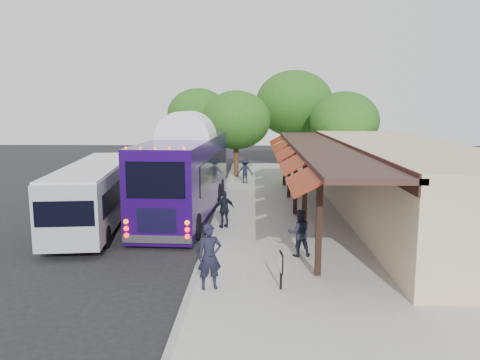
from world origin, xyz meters
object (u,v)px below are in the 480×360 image
(ped_a, at_px, (210,257))
(sign_board, at_px, (281,264))
(coach_bus, at_px, (187,170))
(ped_c, at_px, (224,209))
(ped_b, at_px, (299,233))
(city_bus, at_px, (96,191))
(ped_d, at_px, (245,171))

(ped_a, xyz_separation_m, sign_board, (2.01, -0.00, -0.20))
(ped_a, bearing_deg, coach_bus, 85.53)
(coach_bus, bearing_deg, sign_board, -65.67)
(ped_c, xyz_separation_m, sign_board, (2.01, -6.71, -0.06))
(ped_b, relative_size, sign_board, 1.52)
(ped_a, bearing_deg, ped_b, 30.93)
(ped_a, xyz_separation_m, ped_c, (0.00, 6.71, -0.14))
(coach_bus, distance_m, ped_a, 10.33)
(ped_b, xyz_separation_m, ped_c, (-2.80, 3.71, -0.03))
(coach_bus, xyz_separation_m, sign_board, (4.06, -10.07, -1.26))
(ped_a, bearing_deg, city_bus, 111.13)
(coach_bus, distance_m, ped_d, 8.65)
(city_bus, relative_size, ped_d, 6.33)
(ped_d, distance_m, sign_board, 18.26)
(ped_a, bearing_deg, sign_board, -15.97)
(ped_a, distance_m, ped_b, 4.10)
(coach_bus, relative_size, city_bus, 1.21)
(coach_bus, bearing_deg, ped_c, -56.30)
(ped_a, xyz_separation_m, ped_d, (0.65, 18.21, -0.12))
(ped_a, bearing_deg, ped_d, 71.98)
(sign_board, bearing_deg, ped_d, 87.85)
(city_bus, bearing_deg, ped_d, 51.97)
(ped_a, height_order, ped_b, ped_a)
(ped_b, bearing_deg, city_bus, -36.24)
(city_bus, relative_size, ped_c, 6.53)
(ped_b, relative_size, ped_d, 1.00)
(city_bus, height_order, ped_d, city_bus)
(coach_bus, distance_m, city_bus, 4.49)
(city_bus, relative_size, sign_board, 9.61)
(ped_c, bearing_deg, ped_b, 96.55)
(ped_d, bearing_deg, sign_board, 95.14)
(ped_d, xyz_separation_m, sign_board, (1.36, -18.21, -0.09))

